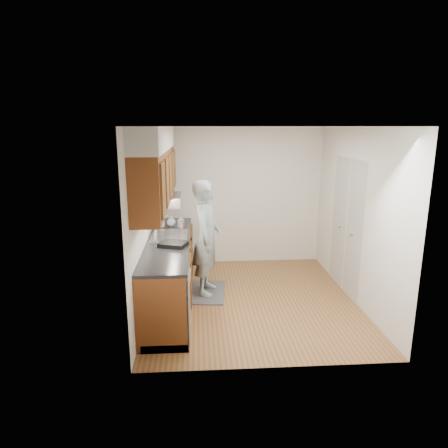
# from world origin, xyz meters

# --- Properties ---
(floor) EXTENTS (3.50, 3.50, 0.00)m
(floor) POSITION_xyz_m (0.00, 0.00, 0.00)
(floor) COLOR brown
(floor) RESTS_ON ground
(ceiling) EXTENTS (3.50, 3.50, 0.00)m
(ceiling) POSITION_xyz_m (0.00, 0.00, 2.50)
(ceiling) COLOR white
(ceiling) RESTS_ON wall_left
(wall_left) EXTENTS (0.02, 3.50, 2.50)m
(wall_left) POSITION_xyz_m (-1.50, 0.00, 1.25)
(wall_left) COLOR silver
(wall_left) RESTS_ON floor
(wall_right) EXTENTS (0.02, 3.50, 2.50)m
(wall_right) POSITION_xyz_m (1.50, 0.00, 1.25)
(wall_right) COLOR silver
(wall_right) RESTS_ON floor
(wall_back) EXTENTS (3.00, 0.02, 2.50)m
(wall_back) POSITION_xyz_m (0.00, 1.75, 1.25)
(wall_back) COLOR silver
(wall_back) RESTS_ON floor
(counter) EXTENTS (0.64, 2.80, 1.30)m
(counter) POSITION_xyz_m (-1.20, -0.00, 0.49)
(counter) COLOR brown
(counter) RESTS_ON floor
(upper_cabinets) EXTENTS (0.47, 2.80, 1.21)m
(upper_cabinets) POSITION_xyz_m (-1.33, 0.05, 1.95)
(upper_cabinets) COLOR brown
(upper_cabinets) RESTS_ON wall_left
(closet_door) EXTENTS (0.02, 1.22, 2.05)m
(closet_door) POSITION_xyz_m (1.49, 0.30, 1.02)
(closet_door) COLOR beige
(closet_door) RESTS_ON wall_right
(floor_mat) EXTENTS (0.63, 0.96, 0.02)m
(floor_mat) POSITION_xyz_m (-0.65, 0.28, 0.01)
(floor_mat) COLOR #5E5E61
(floor_mat) RESTS_ON floor
(person) EXTENTS (0.57, 0.76, 1.96)m
(person) POSITION_xyz_m (-0.65, 0.28, 1.00)
(person) COLOR #899EA7
(person) RESTS_ON floor_mat
(soap_bottle_a) EXTENTS (0.12, 0.12, 0.26)m
(soap_bottle_a) POSITION_xyz_m (-1.36, 0.77, 1.07)
(soap_bottle_a) COLOR white
(soap_bottle_a) RESTS_ON counter
(soap_bottle_b) EXTENTS (0.10, 0.10, 0.18)m
(soap_bottle_b) POSITION_xyz_m (-1.05, 0.75, 1.03)
(soap_bottle_b) COLOR white
(soap_bottle_b) RESTS_ON counter
(soap_bottle_c) EXTENTS (0.19, 0.19, 0.18)m
(soap_bottle_c) POSITION_xyz_m (-1.21, 0.82, 1.03)
(soap_bottle_c) COLOR white
(soap_bottle_c) RESTS_ON counter
(soda_can) EXTENTS (0.06, 0.06, 0.11)m
(soda_can) POSITION_xyz_m (-1.02, 0.60, 0.99)
(soda_can) COLOR red
(soda_can) RESTS_ON counter
(steel_can) EXTENTS (0.08, 0.08, 0.13)m
(steel_can) POSITION_xyz_m (-1.03, 0.59, 1.01)
(steel_can) COLOR #A5A5AA
(steel_can) RESTS_ON counter
(dish_rack) EXTENTS (0.43, 0.39, 0.06)m
(dish_rack) POSITION_xyz_m (-1.11, -0.31, 0.97)
(dish_rack) COLOR black
(dish_rack) RESTS_ON counter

